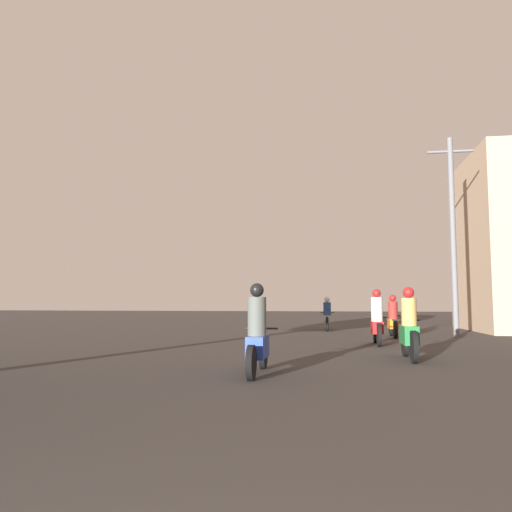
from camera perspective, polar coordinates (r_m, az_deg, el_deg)
name	(u,v)px	position (r m, az deg, el deg)	size (l,w,h in m)	color
motorcycle_blue	(257,338)	(8.72, 0.17, -9.32)	(0.60, 1.95, 1.57)	black
motorcycle_green	(409,331)	(11.35, 17.08, -8.15)	(0.60, 1.94, 1.56)	black
motorcycle_red	(377,323)	(14.93, 13.66, -7.41)	(0.60, 1.91, 1.60)	black
motorcycle_orange	(393,320)	(18.11, 15.38, -7.08)	(0.60, 1.88, 1.48)	black
motorcycle_silver	(327,317)	(21.71, 8.15, -6.89)	(0.60, 2.07, 1.44)	black
utility_pole_far	(453,231)	(19.19, 21.58, 2.66)	(1.60, 0.20, 7.16)	slate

